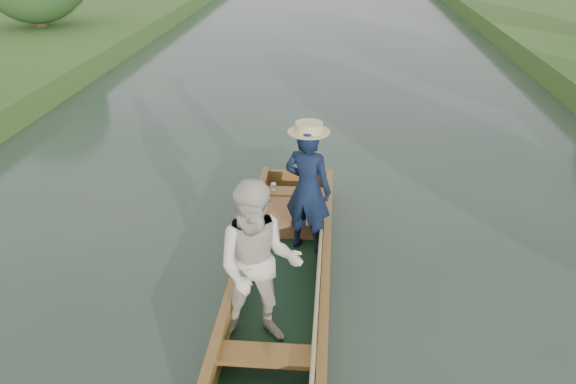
{
  "coord_description": "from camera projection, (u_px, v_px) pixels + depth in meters",
  "views": [
    {
      "loc": [
        0.53,
        -5.66,
        4.07
      ],
      "look_at": [
        0.0,
        0.6,
        0.95
      ],
      "focal_mm": 35.0,
      "sensor_mm": 36.0,
      "label": 1
    }
  ],
  "objects": [
    {
      "name": "ground",
      "position": [
        284.0,
        283.0,
        6.91
      ],
      "size": [
        120.0,
        120.0,
        0.0
      ],
      "primitive_type": "plane",
      "color": "#283D30",
      "rests_on": "ground"
    },
    {
      "name": "punt",
      "position": [
        280.0,
        247.0,
        6.4
      ],
      "size": [
        1.22,
        5.02,
        1.88
      ],
      "color": "black",
      "rests_on": "ground"
    }
  ]
}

